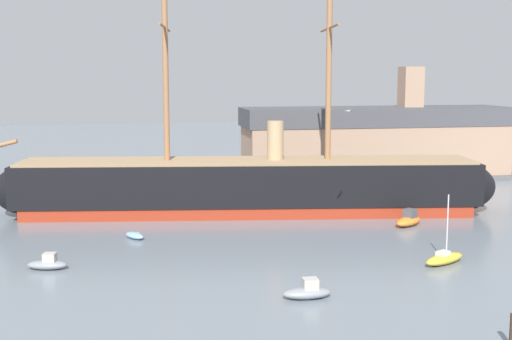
% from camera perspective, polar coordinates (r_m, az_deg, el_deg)
% --- Properties ---
extents(tall_ship, '(65.63, 15.94, 31.66)m').
position_cam_1_polar(tall_ship, '(81.41, -0.69, -1.32)').
color(tall_ship, maroon).
rests_on(tall_ship, ground).
extents(motorboat_near_centre, '(3.74, 1.62, 1.56)m').
position_cam_1_polar(motorboat_near_centre, '(51.80, 4.34, -10.14)').
color(motorboat_near_centre, gray).
rests_on(motorboat_near_centre, ground).
extents(motorboat_mid_left, '(3.66, 2.10, 1.45)m').
position_cam_1_polar(motorboat_mid_left, '(61.66, -17.09, -7.53)').
color(motorboat_mid_left, gray).
rests_on(motorboat_mid_left, ground).
extents(sailboat_mid_right, '(4.92, 3.44, 6.23)m').
position_cam_1_polar(sailboat_mid_right, '(62.86, 15.54, -7.15)').
color(sailboat_mid_right, gold).
rests_on(sailboat_mid_right, ground).
extents(dinghy_alongside_bow, '(2.44, 2.92, 0.64)m').
position_cam_1_polar(dinghy_alongside_bow, '(70.78, -10.16, -5.43)').
color(dinghy_alongside_bow, '#7FB2D6').
rests_on(dinghy_alongside_bow, ground).
extents(motorboat_alongside_stern, '(4.56, 4.07, 1.83)m').
position_cam_1_polar(motorboat_alongside_stern, '(77.30, 12.70, -4.11)').
color(motorboat_alongside_stern, orange).
rests_on(motorboat_alongside_stern, ground).
extents(dockside_warehouse_right, '(46.05, 12.15, 17.79)m').
position_cam_1_polar(dockside_warehouse_right, '(109.70, 10.06, 2.25)').
color(dockside_warehouse_right, '#565659').
rests_on(dockside_warehouse_right, ground).
extents(seagull_in_flight, '(0.91, 0.95, 0.13)m').
position_cam_1_polar(seagull_in_flight, '(65.38, 7.71, 4.95)').
color(seagull_in_flight, silver).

